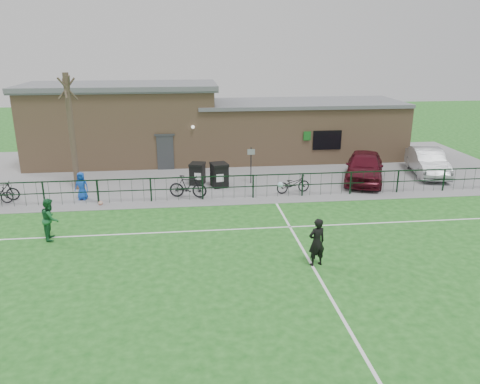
{
  "coord_description": "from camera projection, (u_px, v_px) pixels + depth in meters",
  "views": [
    {
      "loc": [
        -2.18,
        -13.91,
        7.41
      ],
      "look_at": [
        0.0,
        5.0,
        1.3
      ],
      "focal_mm": 35.0,
      "sensor_mm": 36.0,
      "label": 1
    }
  ],
  "objects": [
    {
      "name": "pitch_line_touch",
      "position": [
        233.0,
        200.0,
        23.04
      ],
      "size": [
        28.0,
        0.1,
        0.01
      ],
      "primitive_type": "cube",
      "color": "white",
      "rests_on": "ground"
    },
    {
      "name": "goalkeeper_kick",
      "position": [
        316.0,
        241.0,
        16.11
      ],
      "size": [
        1.11,
        3.67,
        2.07
      ],
      "color": "black",
      "rests_on": "ground"
    },
    {
      "name": "bicycle_b",
      "position": [
        1.0,
        191.0,
        22.69
      ],
      "size": [
        1.68,
        0.53,
        1.0
      ],
      "primitive_type": "imported",
      "rotation": [
        0.0,
        0.0,
        1.61
      ],
      "color": "black",
      "rests_on": "paving_strip"
    },
    {
      "name": "outfield_player",
      "position": [
        50.0,
        219.0,
        18.25
      ],
      "size": [
        0.73,
        0.88,
        1.66
      ],
      "primitive_type": "imported",
      "rotation": [
        0.0,
        0.0,
        1.7
      ],
      "color": "#1B6031",
      "rests_on": "ground"
    },
    {
      "name": "wheelie_bin_left",
      "position": [
        197.0,
        174.0,
        25.39
      ],
      "size": [
        0.91,
        0.98,
        1.09
      ],
      "primitive_type": "cube",
      "rotation": [
        0.0,
        0.0,
        -0.27
      ],
      "color": "black",
      "rests_on": "paving_strip"
    },
    {
      "name": "pitch_line_mid",
      "position": [
        243.0,
        229.0,
        19.44
      ],
      "size": [
        28.0,
        0.1,
        0.01
      ],
      "primitive_type": "cube",
      "color": "white",
      "rests_on": "ground"
    },
    {
      "name": "sign_post",
      "position": [
        251.0,
        165.0,
        25.41
      ],
      "size": [
        0.08,
        0.08,
        2.0
      ],
      "primitive_type": "cylinder",
      "rotation": [
        0.0,
        0.0,
        -0.37
      ],
      "color": "black",
      "rests_on": "paving_strip"
    },
    {
      "name": "wheelie_bin_right",
      "position": [
        219.0,
        176.0,
        24.95
      ],
      "size": [
        0.97,
        1.05,
        1.19
      ],
      "primitive_type": "cube",
      "rotation": [
        0.0,
        0.0,
        0.22
      ],
      "color": "black",
      "rests_on": "paving_strip"
    },
    {
      "name": "bicycle_e",
      "position": [
        293.0,
        184.0,
        23.94
      ],
      "size": [
        1.89,
        0.97,
        0.94
      ],
      "primitive_type": "imported",
      "rotation": [
        0.0,
        0.0,
        1.77
      ],
      "color": "black",
      "rests_on": "paving_strip"
    },
    {
      "name": "pitch_line_perp",
      "position": [
        315.0,
        271.0,
        15.88
      ],
      "size": [
        0.1,
        16.0,
        0.01
      ],
      "primitive_type": "cube",
      "color": "white",
      "rests_on": "ground"
    },
    {
      "name": "perimeter_fence",
      "position": [
        233.0,
        187.0,
        23.04
      ],
      "size": [
        28.0,
        0.1,
        1.2
      ],
      "primitive_type": "cube",
      "color": "black",
      "rests_on": "ground"
    },
    {
      "name": "paving_strip",
      "position": [
        224.0,
        170.0,
        28.43
      ],
      "size": [
        34.0,
        13.0,
        0.02
      ],
      "primitive_type": "cube",
      "color": "slate",
      "rests_on": "ground"
    },
    {
      "name": "bicycle_d",
      "position": [
        188.0,
        186.0,
        23.18
      ],
      "size": [
        1.96,
        0.96,
        1.14
      ],
      "primitive_type": "imported",
      "rotation": [
        0.0,
        0.0,
        1.33
      ],
      "color": "black",
      "rests_on": "paving_strip"
    },
    {
      "name": "ball_ground",
      "position": [
        101.0,
        203.0,
        22.25
      ],
      "size": [
        0.22,
        0.22,
        0.22
      ],
      "primitive_type": "sphere",
      "color": "silver",
      "rests_on": "ground"
    },
    {
      "name": "ground",
      "position": [
        257.0,
        274.0,
        15.66
      ],
      "size": [
        90.0,
        90.0,
        0.0
      ],
      "primitive_type": "plane",
      "color": "#1A5A1A",
      "rests_on": "ground"
    },
    {
      "name": "car_silver",
      "position": [
        428.0,
        162.0,
        27.16
      ],
      "size": [
        2.56,
        4.83,
        1.51
      ],
      "primitive_type": "imported",
      "rotation": [
        0.0,
        0.0,
        -0.22
      ],
      "color": "#9EA2A6",
      "rests_on": "paving_strip"
    },
    {
      "name": "clubhouse",
      "position": [
        206.0,
        126.0,
        30.49
      ],
      "size": [
        24.25,
        5.4,
        4.96
      ],
      "color": "tan",
      "rests_on": "ground"
    },
    {
      "name": "bare_tree",
      "position": [
        72.0,
        133.0,
        23.8
      ],
      "size": [
        0.3,
        0.3,
        6.0
      ],
      "primitive_type": "cylinder",
      "color": "#46372A",
      "rests_on": "ground"
    },
    {
      "name": "car_maroon",
      "position": [
        364.0,
        167.0,
        25.82
      ],
      "size": [
        3.68,
        5.26,
        1.66
      ],
      "primitive_type": "imported",
      "rotation": [
        0.0,
        0.0,
        -0.39
      ],
      "color": "#4D0D19",
      "rests_on": "paving_strip"
    },
    {
      "name": "spectator_child",
      "position": [
        82.0,
        186.0,
        22.85
      ],
      "size": [
        0.74,
        0.55,
        1.38
      ],
      "primitive_type": "imported",
      "rotation": [
        0.0,
        0.0,
        -0.17
      ],
      "color": "blue",
      "rests_on": "paving_strip"
    }
  ]
}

